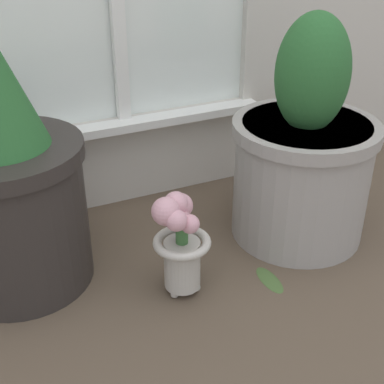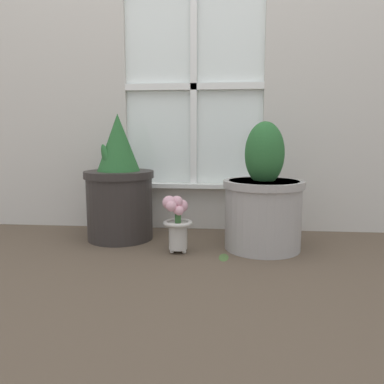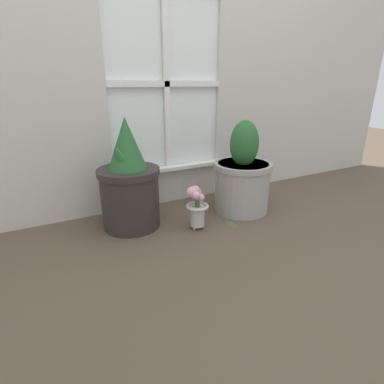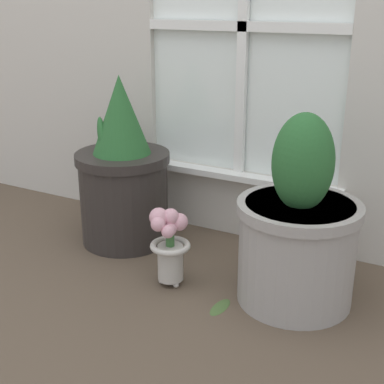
# 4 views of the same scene
# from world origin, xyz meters

# --- Properties ---
(ground_plane) EXTENTS (10.00, 10.00, 0.00)m
(ground_plane) POSITION_xyz_m (0.00, 0.00, 0.00)
(ground_plane) COLOR brown
(potted_plant_left) EXTENTS (0.36, 0.36, 0.65)m
(potted_plant_left) POSITION_xyz_m (-0.37, 0.35, 0.27)
(potted_plant_left) COLOR #2D2826
(potted_plant_left) RESTS_ON ground_plane
(potted_plant_right) EXTENTS (0.38, 0.38, 0.60)m
(potted_plant_right) POSITION_xyz_m (0.37, 0.24, 0.23)
(potted_plant_right) COLOR #9E9993
(potted_plant_right) RESTS_ON ground_plane
(flower_vase) EXTENTS (0.14, 0.13, 0.27)m
(flower_vase) POSITION_xyz_m (-0.03, 0.14, 0.15)
(flower_vase) COLOR #BCB7AD
(flower_vase) RESTS_ON ground_plane
(fallen_leaf) EXTENTS (0.05, 0.11, 0.01)m
(fallen_leaf) POSITION_xyz_m (0.18, 0.08, 0.00)
(fallen_leaf) COLOR #476633
(fallen_leaf) RESTS_ON ground_plane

